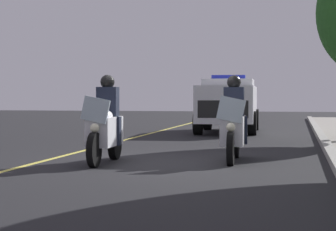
% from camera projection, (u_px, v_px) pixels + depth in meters
% --- Properties ---
extents(ground_plane, '(80.00, 80.00, 0.00)m').
position_uv_depth(ground_plane, '(162.00, 162.00, 12.25)').
color(ground_plane, black).
extents(curb_strip, '(48.00, 0.24, 0.15)m').
position_uv_depth(curb_strip, '(336.00, 162.00, 11.57)').
color(curb_strip, '#9E9B93').
rests_on(curb_strip, ground).
extents(lane_stripe_center, '(48.00, 0.12, 0.01)m').
position_uv_depth(lane_stripe_center, '(50.00, 159.00, 12.72)').
color(lane_stripe_center, '#E0D14C').
rests_on(lane_stripe_center, ground).
extents(police_motorcycle_lead_left, '(2.14, 0.58, 1.72)m').
position_uv_depth(police_motorcycle_lead_left, '(105.00, 127.00, 11.99)').
color(police_motorcycle_lead_left, black).
rests_on(police_motorcycle_lead_left, ground).
extents(police_motorcycle_lead_right, '(2.14, 0.58, 1.72)m').
position_uv_depth(police_motorcycle_lead_right, '(233.00, 126.00, 12.30)').
color(police_motorcycle_lead_right, black).
rests_on(police_motorcycle_lead_right, ground).
extents(police_suv, '(4.97, 2.22, 2.05)m').
position_uv_depth(police_suv, '(228.00, 103.00, 22.14)').
color(police_suv, silver).
rests_on(police_suv, ground).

